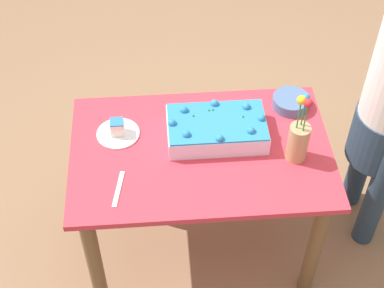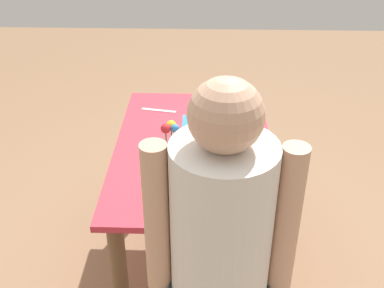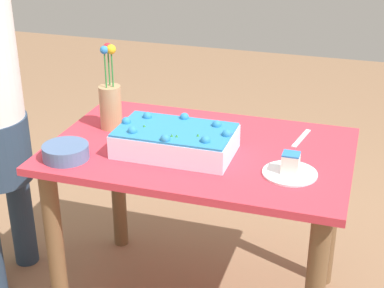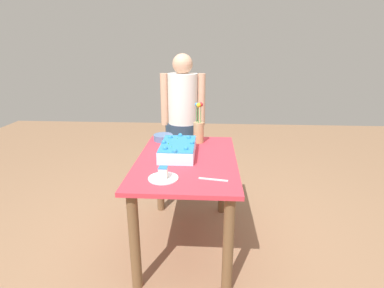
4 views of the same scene
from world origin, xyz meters
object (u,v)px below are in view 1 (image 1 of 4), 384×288
Objects in this scene: flower_vase at (299,139)px; serving_plate_with_slice at (118,131)px; cake_knife at (118,189)px; sheet_cake at (217,129)px; fruit_bowl at (291,102)px.

serving_plate_with_slice is at bearing -14.21° from flower_vase.
cake_knife is at bearing 9.17° from flower_vase.
fruit_bowl is at bearing -155.01° from sheet_cake.
cake_knife is 0.93m from fruit_bowl.
cake_knife is 0.53× the size of flower_vase.
sheet_cake is 1.24× the size of flower_vase.
flower_vase reaches higher than fruit_bowl.
fruit_bowl is at bearing -50.94° from cake_knife.
flower_vase is (-0.33, 0.15, 0.06)m from sheet_cake.
serving_plate_with_slice is 0.81m from flower_vase.
flower_vase is at bearing 165.79° from serving_plate_with_slice.
cake_knife is 0.79m from flower_vase.
cake_knife is (0.44, 0.27, -0.05)m from sheet_cake.
fruit_bowl is at bearing -171.32° from serving_plate_with_slice.
cake_knife is (-0.00, 0.32, -0.02)m from serving_plate_with_slice.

